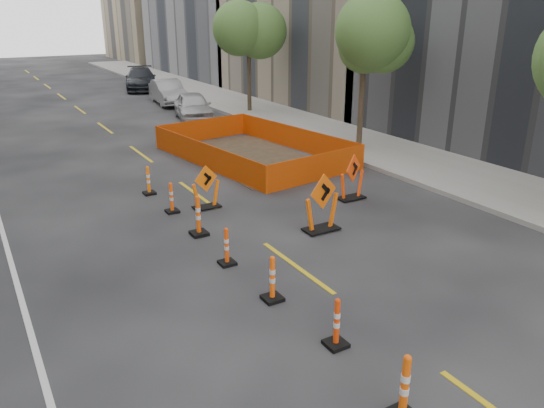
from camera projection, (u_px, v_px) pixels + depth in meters
ground_plane at (420, 356)px, 9.29m from camera, size 140.00×140.00×0.00m
sidewalk_right at (369, 146)px, 23.25m from camera, size 4.00×90.00×0.15m
tree_r_b at (365, 40)px, 21.42m from camera, size 2.80×2.80×5.95m
tree_r_c at (248, 32)px, 29.50m from camera, size 2.80×2.80×5.95m
channelizer_2 at (405, 388)px, 7.68m from camera, size 0.45×0.45×1.13m
channelizer_3 at (337, 322)px, 9.42m from camera, size 0.38×0.38×0.97m
channelizer_4 at (272, 278)px, 10.92m from camera, size 0.40×0.40×1.01m
channelizer_5 at (227, 246)px, 12.48m from camera, size 0.37×0.37×0.94m
channelizer_6 at (198, 216)px, 14.09m from camera, size 0.44×0.44×1.11m
channelizer_7 at (171, 198)px, 15.70m from camera, size 0.37×0.37×0.94m
channelizer_8 at (148, 180)px, 17.26m from camera, size 0.38×0.38×0.95m
chevron_sign_left at (206, 187)px, 15.97m from camera, size 1.01×0.75×1.37m
chevron_sign_center at (322, 203)px, 14.28m from camera, size 1.21×0.88×1.64m
chevron_sign_right at (352, 177)px, 16.72m from camera, size 1.14×0.94×1.48m
safety_fence at (252, 146)px, 21.48m from camera, size 5.61×8.38×0.98m
parked_car_near at (193, 106)px, 28.73m from camera, size 2.76×4.67×1.49m
parked_car_mid at (168, 92)px, 33.67m from camera, size 2.08×4.69×1.50m
parked_car_far at (141, 79)px, 39.61m from camera, size 3.63×5.83×1.58m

